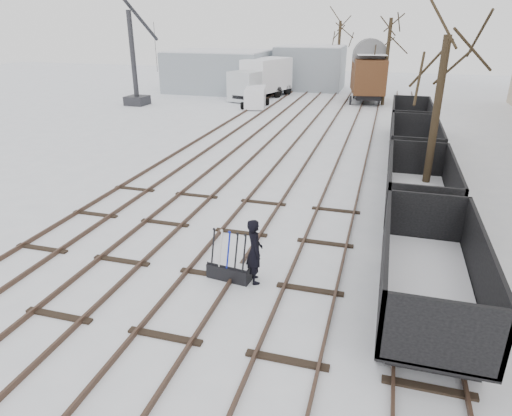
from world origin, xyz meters
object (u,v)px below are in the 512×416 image
(lorry, at_px, (262,78))
(crane, at_px, (136,78))
(worker, at_px, (255,251))
(freight_wagon_a, at_px, (428,288))
(ground_frame, at_px, (229,270))
(box_van_wagon, at_px, (368,74))
(panel_van, at_px, (255,97))

(lorry, relative_size, crane, 0.94)
(worker, xyz_separation_m, crane, (-18.35, 25.77, 1.34))
(freight_wagon_a, relative_size, crane, 0.66)
(ground_frame, xyz_separation_m, lorry, (-7.94, 32.35, 1.57))
(ground_frame, distance_m, box_van_wagon, 32.96)
(ground_frame, height_order, lorry, lorry)
(ground_frame, relative_size, lorry, 0.18)
(freight_wagon_a, bearing_deg, worker, 173.48)
(box_van_wagon, distance_m, crane, 20.70)
(box_van_wagon, relative_size, lorry, 0.72)
(freight_wagon_a, xyz_separation_m, lorry, (-13.33, 32.78, 0.95))
(ground_frame, height_order, freight_wagon_a, freight_wagon_a)
(lorry, height_order, panel_van, lorry)
(ground_frame, distance_m, crane, 31.36)
(freight_wagon_a, xyz_separation_m, box_van_wagon, (-3.50, 33.26, 1.60))
(lorry, distance_m, panel_van, 5.10)
(box_van_wagon, relative_size, panel_van, 1.47)
(lorry, bearing_deg, ground_frame, -58.67)
(ground_frame, height_order, crane, crane)
(worker, relative_size, panel_van, 0.48)
(box_van_wagon, height_order, crane, crane)
(ground_frame, relative_size, crane, 0.17)
(ground_frame, bearing_deg, worker, 15.17)
(worker, height_order, panel_van, worker)
(ground_frame, xyz_separation_m, worker, (0.75, 0.10, 0.69))
(ground_frame, bearing_deg, freight_wagon_a, 3.00)
(lorry, relative_size, panel_van, 2.04)
(freight_wagon_a, bearing_deg, lorry, 112.13)
(box_van_wagon, height_order, lorry, box_van_wagon)
(ground_frame, relative_size, box_van_wagon, 0.25)
(crane, bearing_deg, freight_wagon_a, -45.59)
(ground_frame, bearing_deg, panel_van, 112.20)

